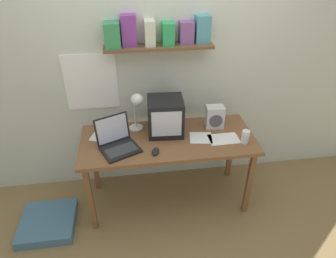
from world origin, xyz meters
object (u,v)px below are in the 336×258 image
corner_desk (168,145)px  floor_cushion (48,222)px  loose_paper_near_laptop (103,137)px  crt_monitor (165,116)px  juice_glass (245,137)px  computer_mouse (156,151)px  laptop (117,141)px  printed_handout (201,138)px  loose_paper_near_monitor (224,139)px  desk_lamp (137,105)px  space_heater (215,117)px

corner_desk → floor_cushion: bearing=-170.6°
loose_paper_near_laptop → crt_monitor: bearing=0.6°
juice_glass → computer_mouse: bearing=-177.1°
crt_monitor → laptop: crt_monitor is taller
juice_glass → printed_handout: 0.39m
loose_paper_near_laptop → corner_desk: bearing=-10.5°
corner_desk → computer_mouse: 0.25m
computer_mouse → loose_paper_near_monitor: 0.64m
crt_monitor → loose_paper_near_laptop: crt_monitor is taller
corner_desk → floor_cushion: size_ratio=3.23×
laptop → loose_paper_near_laptop: laptop is taller
juice_glass → loose_paper_near_laptop: 1.27m
crt_monitor → floor_cushion: (-1.14, -0.30, -0.87)m
desk_lamp → space_heater: (0.72, -0.03, -0.16)m
laptop → loose_paper_near_monitor: laptop is taller
corner_desk → laptop: laptop is taller
crt_monitor → printed_handout: bearing=-22.8°
juice_glass → floor_cushion: 1.96m
loose_paper_near_laptop → laptop: bearing=-52.5°
loose_paper_near_monitor → loose_paper_near_laptop: bearing=170.1°
computer_mouse → floor_cushion: computer_mouse is taller
space_heater → computer_mouse: 0.68m
juice_glass → computer_mouse: 0.79m
space_heater → printed_handout: space_heater is taller
crt_monitor → juice_glass: 0.73m
space_heater → computer_mouse: size_ratio=1.83×
desk_lamp → printed_handout: desk_lamp is taller
desk_lamp → computer_mouse: size_ratio=3.27×
computer_mouse → printed_handout: bearing=20.9°
crt_monitor → loose_paper_near_laptop: 0.60m
loose_paper_near_monitor → crt_monitor: bearing=158.8°
corner_desk → loose_paper_near_laptop: 0.60m
space_heater → floor_cushion: bearing=-164.9°
laptop → space_heater: bearing=-11.7°
juice_glass → floor_cushion: (-1.80, -0.03, -0.76)m
loose_paper_near_monitor → floor_cushion: size_ratio=0.56×
loose_paper_near_laptop → floor_cushion: size_ratio=0.50×
space_heater → computer_mouse: space_heater is taller
printed_handout → loose_paper_near_laptop: 0.89m
loose_paper_near_laptop → loose_paper_near_monitor: (1.08, -0.19, 0.00)m
printed_handout → juice_glass: bearing=-18.5°
loose_paper_near_laptop → loose_paper_near_monitor: size_ratio=0.89×
crt_monitor → floor_cushion: 1.46m
space_heater → loose_paper_near_laptop: 1.05m
juice_glass → printed_handout: size_ratio=0.54×
crt_monitor → laptop: (-0.44, -0.18, -0.10)m
crt_monitor → loose_paper_near_monitor: (0.50, -0.19, -0.16)m
space_heater → desk_lamp: bearing=-178.5°
printed_handout → loose_paper_near_monitor: bearing=-12.8°
space_heater → loose_paper_near_monitor: bearing=-77.5°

